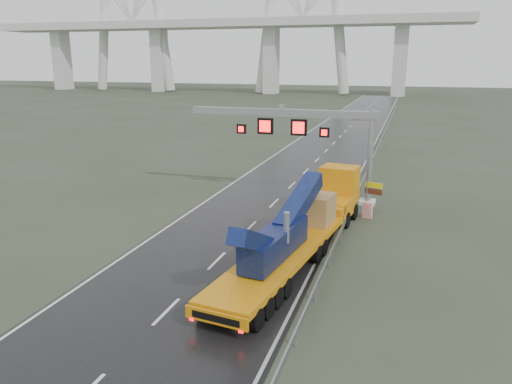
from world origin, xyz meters
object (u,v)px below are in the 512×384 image
(exit_sign_pair, at_px, (373,191))
(striped_barrier, at_px, (367,210))
(sign_gantry, at_px, (308,129))
(heavy_haul_truck, at_px, (307,220))

(exit_sign_pair, distance_m, striped_barrier, 1.85)
(sign_gantry, distance_m, exit_sign_pair, 6.99)
(heavy_haul_truck, height_order, exit_sign_pair, heavy_haul_truck)
(striped_barrier, bearing_deg, exit_sign_pair, 88.49)
(sign_gantry, height_order, heavy_haul_truck, sign_gantry)
(sign_gantry, xyz_separation_m, striped_barrier, (5.10, -3.55, -5.06))
(sign_gantry, distance_m, striped_barrier, 8.01)
(sign_gantry, relative_size, exit_sign_pair, 6.63)
(exit_sign_pair, height_order, striped_barrier, exit_sign_pair)
(sign_gantry, bearing_deg, heavy_haul_truck, -78.02)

